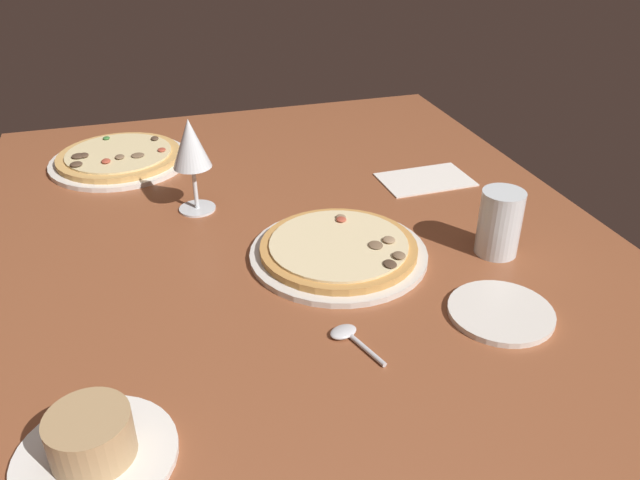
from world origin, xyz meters
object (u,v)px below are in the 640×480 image
object	(u,v)px
ramekin_on_saucer	(93,443)
water_glass	(499,226)
pizza_main	(339,250)
side_plate	(501,312)
paper_menu	(425,180)
pizza_side	(119,158)
wine_glass_far	(191,147)
spoon	(351,336)

from	to	relation	value
ramekin_on_saucer	water_glass	xyz separation A→B (cm)	(25.75, -63.49, 2.60)
pizza_main	water_glass	xyz separation A→B (cm)	(-6.20, -25.43, 3.80)
side_plate	paper_menu	distance (cm)	45.77
pizza_side	side_plate	xyz separation A→B (cm)	(-72.07, -50.93, -0.75)
ramekin_on_saucer	pizza_side	bearing A→B (deg)	-3.04
pizza_side	paper_menu	distance (cm)	65.91
pizza_main	side_plate	bearing A→B (deg)	-141.62
water_glass	wine_glass_far	bearing A→B (deg)	56.95
side_plate	pizza_main	bearing A→B (deg)	38.38
pizza_main	pizza_side	distance (cm)	60.54
wine_glass_far	spoon	size ratio (longest dim) A/B	1.81
side_plate	paper_menu	world-z (taller)	side_plate
ramekin_on_saucer	water_glass	size ratio (longest dim) A/B	1.58
wine_glass_far	water_glass	world-z (taller)	wine_glass_far
pizza_main	spoon	world-z (taller)	pizza_main
pizza_side	wine_glass_far	distance (cm)	32.06
pizza_side	water_glass	world-z (taller)	water_glass
water_glass	side_plate	size ratio (longest dim) A/B	0.74
pizza_side	spoon	xyz separation A→B (cm)	(-70.89, -28.69, -0.74)
ramekin_on_saucer	side_plate	bearing A→B (deg)	-79.57
side_plate	ramekin_on_saucer	bearing A→B (deg)	100.43
side_plate	pizza_side	bearing A→B (deg)	35.25
ramekin_on_saucer	side_plate	world-z (taller)	ramekin_on_saucer
water_glass	paper_menu	world-z (taller)	water_glass
paper_menu	spoon	size ratio (longest dim) A/B	1.86
wine_glass_far	paper_menu	size ratio (longest dim) A/B	0.97
wine_glass_far	side_plate	xyz separation A→B (cm)	(-45.28, -37.49, -12.13)
water_glass	paper_menu	distance (cm)	29.71
water_glass	side_plate	xyz separation A→B (cm)	(-15.57, 8.19, -4.55)
pizza_main	side_plate	distance (cm)	27.78
ramekin_on_saucer	spoon	size ratio (longest dim) A/B	1.79
water_glass	spoon	bearing A→B (deg)	115.31
pizza_side	ramekin_on_saucer	distance (cm)	82.38
side_plate	paper_menu	bearing A→B (deg)	-11.46
paper_menu	wine_glass_far	bearing A→B (deg)	87.78
pizza_main	side_plate	world-z (taller)	pizza_main
wine_glass_far	side_plate	distance (cm)	60.03
wine_glass_far	water_glass	distance (cm)	55.02
pizza_side	ramekin_on_saucer	world-z (taller)	ramekin_on_saucer
wine_glass_far	side_plate	world-z (taller)	wine_glass_far
ramekin_on_saucer	paper_menu	distance (cm)	84.75
water_glass	spoon	world-z (taller)	water_glass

